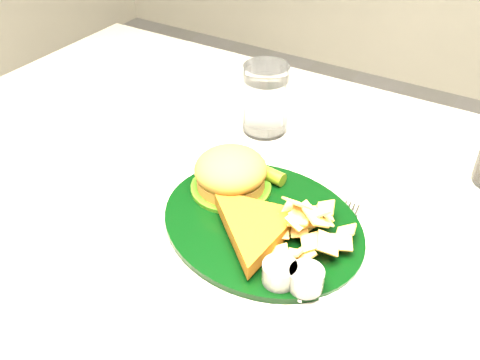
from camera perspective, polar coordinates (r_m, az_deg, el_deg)
The scene contains 5 objects.
table at distance 1.02m, azimuth 0.76°, elevation -18.42°, with size 1.20×0.80×0.75m, color #A7A397, non-canonical shape.
dinner_plate at distance 0.67m, azimuth 2.41°, elevation -2.94°, with size 0.28×0.23×0.06m, color black, non-canonical shape.
water_glass at distance 0.86m, azimuth 2.73°, elevation 8.63°, with size 0.07×0.07×0.11m, color silver.
fork_napkin at distance 0.65m, azimuth 8.28°, elevation -8.09°, with size 0.13×0.17×0.01m, color silver, non-canonical shape.
wrapped_straw at distance 0.81m, azimuth 3.27°, elevation 2.34°, with size 0.18×0.06×0.01m, color white, non-canonical shape.
Camera 1 is at (0.29, -0.50, 1.21)m, focal length 40.00 mm.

